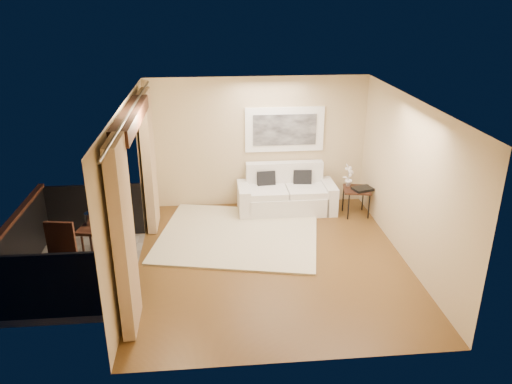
{
  "coord_description": "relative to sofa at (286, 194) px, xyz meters",
  "views": [
    {
      "loc": [
        -0.97,
        -7.35,
        4.26
      ],
      "look_at": [
        -0.22,
        0.54,
        1.05
      ],
      "focal_mm": 35.0,
      "sensor_mm": 36.0,
      "label": 1
    }
  ],
  "objects": [
    {
      "name": "bistro_table",
      "position": [
        -3.35,
        -1.94,
        0.3
      ],
      "size": [
        0.72,
        0.72,
        0.72
      ],
      "rotation": [
        0.0,
        0.0,
        -0.21
      ],
      "color": "black",
      "rests_on": "balcony"
    },
    {
      "name": "tray",
      "position": [
        1.47,
        -0.47,
        0.26
      ],
      "size": [
        0.45,
        0.38,
        0.05
      ],
      "primitive_type": "cube",
      "rotation": [
        0.0,
        0.0,
        0.31
      ],
      "color": "black",
      "rests_on": "side_table"
    },
    {
      "name": "rug",
      "position": [
        -1.06,
        -1.12,
        -0.32
      ],
      "size": [
        3.35,
        3.06,
        0.04
      ],
      "primitive_type": "cube",
      "rotation": [
        0.0,
        0.0,
        -0.21
      ],
      "color": "beige",
      "rests_on": "floor"
    },
    {
      "name": "artwork",
      "position": [
        0.0,
        0.37,
        1.28
      ],
      "size": [
        1.62,
        0.07,
        0.92
      ],
      "color": "white",
      "rests_on": "room_shell"
    },
    {
      "name": "room_shell",
      "position": [
        -2.68,
        -2.09,
        2.18
      ],
      "size": [
        5.0,
        6.4,
        5.0
      ],
      "color": "white",
      "rests_on": "ground"
    },
    {
      "name": "balcony_chair_near",
      "position": [
        -3.85,
        -2.53,
        0.27
      ],
      "size": [
        0.51,
        0.51,
        1.04
      ],
      "rotation": [
        0.0,
        0.0,
        -0.15
      ],
      "color": "black",
      "rests_on": "balcony"
    },
    {
      "name": "candle",
      "position": [
        -3.28,
        -1.84,
        0.41
      ],
      "size": [
        0.06,
        0.06,
        0.07
      ],
      "primitive_type": "cylinder",
      "color": "red",
      "rests_on": "bistro_table"
    },
    {
      "name": "balcony",
      "position": [
        -3.86,
        -2.09,
        -0.16
      ],
      "size": [
        1.81,
        2.6,
        1.17
      ],
      "color": "#605B56",
      "rests_on": "ground"
    },
    {
      "name": "orchid",
      "position": [
        1.24,
        -0.23,
        0.46
      ],
      "size": [
        0.29,
        0.29,
        0.46
      ],
      "primitive_type": "imported",
      "rotation": [
        0.0,
        0.0,
        0.77
      ],
      "color": "white",
      "rests_on": "side_table"
    },
    {
      "name": "ice_bucket",
      "position": [
        -3.51,
        -1.86,
        0.48
      ],
      "size": [
        0.18,
        0.18,
        0.2
      ],
      "primitive_type": "cylinder",
      "color": "silver",
      "rests_on": "bistro_table"
    },
    {
      "name": "curtains",
      "position": [
        -2.66,
        -2.09,
        1.0
      ],
      "size": [
        0.16,
        4.8,
        2.64
      ],
      "color": "tan",
      "rests_on": "ground"
    },
    {
      "name": "glass_b",
      "position": [
        -3.15,
        -1.94,
        0.44
      ],
      "size": [
        0.06,
        0.06,
        0.12
      ],
      "primitive_type": "cylinder",
      "color": "silver",
      "rests_on": "bistro_table"
    },
    {
      "name": "floor",
      "position": [
        -0.55,
        -2.09,
        -0.34
      ],
      "size": [
        5.0,
        5.0,
        0.0
      ],
      "primitive_type": "plane",
      "color": "brown",
      "rests_on": "ground"
    },
    {
      "name": "balcony_chair_far",
      "position": [
        -3.24,
        -1.64,
        0.18
      ],
      "size": [
        0.48,
        0.48,
        0.9
      ],
      "rotation": [
        0.0,
        0.0,
        3.42
      ],
      "color": "black",
      "rests_on": "balcony"
    },
    {
      "name": "sofa",
      "position": [
        0.0,
        0.0,
        0.0
      ],
      "size": [
        1.99,
        0.87,
        0.96
      ],
      "rotation": [
        0.0,
        0.0,
        0.0
      ],
      "color": "silver",
      "rests_on": "floor"
    },
    {
      "name": "glass_a",
      "position": [
        -3.22,
        -2.06,
        0.44
      ],
      "size": [
        0.06,
        0.06,
        0.12
      ],
      "primitive_type": "cylinder",
      "color": "white",
      "rests_on": "bistro_table"
    },
    {
      "name": "vase",
      "position": [
        -3.4,
        -2.12,
        0.47
      ],
      "size": [
        0.04,
        0.04,
        0.18
      ],
      "primitive_type": "cylinder",
      "color": "white",
      "rests_on": "bistro_table"
    },
    {
      "name": "side_table",
      "position": [
        1.38,
        -0.39,
        0.17
      ],
      "size": [
        0.61,
        0.61,
        0.57
      ],
      "rotation": [
        0.0,
        0.0,
        -0.19
      ],
      "color": "black",
      "rests_on": "floor"
    }
  ]
}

